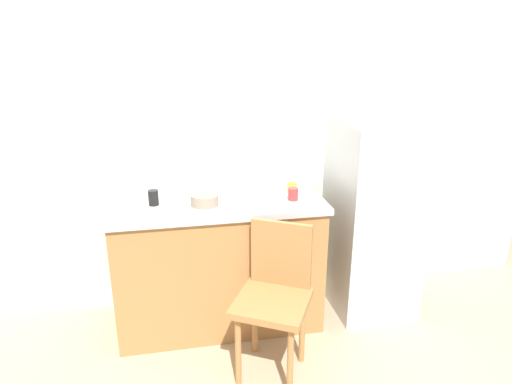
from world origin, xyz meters
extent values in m
plane|color=tan|center=(0.00, 0.00, 0.00)|extent=(8.00, 8.00, 0.00)
cube|color=silver|center=(0.00, 1.00, 1.21)|extent=(4.80, 0.10, 2.41)
cube|color=#A87542|center=(-0.15, 0.65, 0.43)|extent=(1.33, 0.60, 0.85)
cube|color=#B7B7BC|center=(-0.15, 0.65, 0.87)|extent=(1.37, 0.64, 0.04)
cylinder|color=#B7B7BC|center=(-0.26, 0.90, 1.01)|extent=(0.02, 0.02, 0.22)
cube|color=silver|center=(0.95, 0.65, 0.68)|extent=(0.54, 0.61, 1.37)
cylinder|color=#A87542|center=(-0.12, -0.01, 0.23)|extent=(0.04, 0.04, 0.45)
cylinder|color=#A87542|center=(0.14, -0.15, 0.23)|extent=(0.04, 0.04, 0.45)
cylinder|color=#A87542|center=(0.03, 0.25, 0.23)|extent=(0.04, 0.04, 0.45)
cylinder|color=#A87542|center=(0.29, 0.11, 0.23)|extent=(0.04, 0.04, 0.45)
cube|color=#A87542|center=(0.09, 0.05, 0.47)|extent=(0.54, 0.54, 0.04)
cube|color=#A87542|center=(0.18, 0.21, 0.69)|extent=(0.33, 0.20, 0.40)
cube|color=white|center=(0.05, 0.69, 0.92)|extent=(0.28, 0.20, 0.05)
cylinder|color=gray|center=(-0.23, 0.56, 0.93)|extent=(0.17, 0.17, 0.07)
cylinder|color=yellow|center=(0.36, 0.68, 0.93)|extent=(0.07, 0.07, 0.07)
cylinder|color=red|center=(0.33, 0.54, 0.93)|extent=(0.06, 0.06, 0.08)
cylinder|color=black|center=(-0.54, 0.62, 0.94)|extent=(0.06, 0.06, 0.10)
camera|label=1|loc=(-0.42, -2.08, 1.88)|focal=31.58mm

